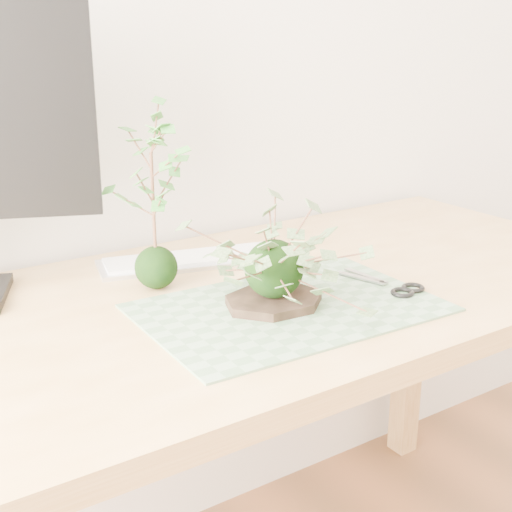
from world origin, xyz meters
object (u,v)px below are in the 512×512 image
Objects in this scene: desk at (242,340)px; maple_kokedama at (151,164)px; ivy_kokedama at (274,242)px; keyboard at (195,259)px.

maple_kokedama is at bearing 134.81° from desk.
maple_kokedama reaches higher than desk.
desk is 0.22m from ivy_kokedama.
desk is 5.01× the size of maple_kokedama.
keyboard is (0.01, 0.20, 0.09)m from desk.
desk is at bearing -79.84° from keyboard.
desk is at bearing -45.19° from maple_kokedama.
desk is 0.22m from keyboard.
ivy_kokedama is at bearing -76.34° from keyboard.
maple_kokedama is 0.82× the size of keyboard.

